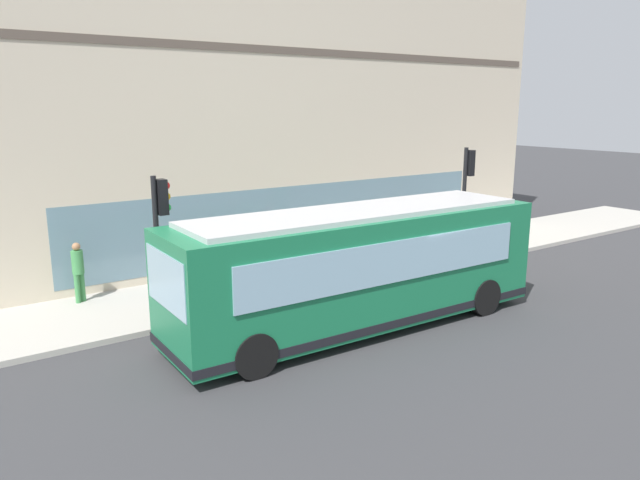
{
  "coord_description": "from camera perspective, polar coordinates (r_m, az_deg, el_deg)",
  "views": [
    {
      "loc": [
        -11.26,
        11.47,
        5.59
      ],
      "look_at": [
        2.71,
        1.71,
        1.73
      ],
      "focal_mm": 33.61,
      "sensor_mm": 36.0,
      "label": 1
    }
  ],
  "objects": [
    {
      "name": "ground",
      "position": [
        17.02,
        10.07,
        -6.62
      ],
      "size": [
        120.0,
        120.0,
        0.0
      ],
      "primitive_type": "plane",
      "color": "#38383A"
    },
    {
      "name": "pedestrian_near_building_entrance",
      "position": [
        23.78,
        13.26,
        1.42
      ],
      "size": [
        0.32,
        0.32,
        1.58
      ],
      "color": "gold",
      "rests_on": "sidewalk_curb"
    },
    {
      "name": "pedestrian_walking_along_curb",
      "position": [
        17.76,
        -10.75,
        -2.04
      ],
      "size": [
        0.32,
        0.32,
        1.69
      ],
      "color": "black",
      "rests_on": "sidewalk_curb"
    },
    {
      "name": "fire_hydrant",
      "position": [
        19.87,
        -2.72,
        -2.05
      ],
      "size": [
        0.35,
        0.35,
        0.74
      ],
      "color": "red",
      "rests_on": "sidewalk_curb"
    },
    {
      "name": "newspaper_vending_box",
      "position": [
        24.0,
        8.89,
        0.62
      ],
      "size": [
        0.44,
        0.42,
        0.9
      ],
      "color": "#BF3F19",
      "rests_on": "sidewalk_curb"
    },
    {
      "name": "traffic_light_down_block",
      "position": [
        15.7,
        -14.94,
        1.88
      ],
      "size": [
        0.32,
        0.49,
        3.72
      ],
      "color": "black",
      "rests_on": "sidewalk_curb"
    },
    {
      "name": "pedestrian_by_light_pole",
      "position": [
        18.02,
        -22.04,
        -2.49
      ],
      "size": [
        0.32,
        0.32,
        1.72
      ],
      "color": "#3F8C4C",
      "rests_on": "sidewalk_curb"
    },
    {
      "name": "traffic_light_near_corner",
      "position": [
        21.88,
        13.82,
        5.41
      ],
      "size": [
        0.32,
        0.49,
        3.99
      ],
      "color": "black",
      "rests_on": "sidewalk_curb"
    },
    {
      "name": "pedestrian_near_hydrant",
      "position": [
        19.51,
        3.4,
        -0.43
      ],
      "size": [
        0.32,
        0.32,
        1.72
      ],
      "color": "#8C3F8C",
      "rests_on": "sidewalk_curb"
    },
    {
      "name": "building_corner",
      "position": [
        24.07,
        -6.68,
        15.25
      ],
      "size": [
        6.98,
        23.87,
        13.36
      ],
      "color": "beige",
      "rests_on": "ground"
    },
    {
      "name": "sidewalk_curb",
      "position": [
        20.26,
        1.06,
        -3.03
      ],
      "size": [
        3.82,
        40.0,
        0.15
      ],
      "primitive_type": "cube",
      "color": "#B2ADA3",
      "rests_on": "ground"
    },
    {
      "name": "city_bus_nearside",
      "position": [
        15.14,
        3.71,
        -2.73
      ],
      "size": [
        2.78,
        10.09,
        3.07
      ],
      "color": "#197247",
      "rests_on": "ground"
    }
  ]
}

